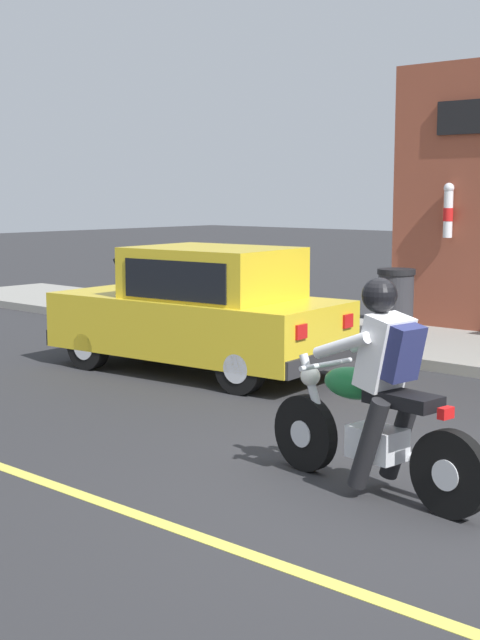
% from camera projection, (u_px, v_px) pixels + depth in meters
% --- Properties ---
extents(ground_plane, '(80.00, 80.00, 0.00)m').
position_uv_depth(ground_plane, '(429.00, 491.00, 6.70)').
color(ground_plane, '#2B2B2D').
extents(sidewalk_curb, '(2.60, 22.00, 0.14)m').
position_uv_depth(sidewalk_curb, '(432.00, 346.00, 12.62)').
color(sidewalk_curb, gray).
rests_on(sidewalk_curb, ground).
extents(motorcycle_with_rider, '(0.63, 2.02, 1.62)m').
position_uv_depth(motorcycle_with_rider, '(375.00, 404.00, 6.58)').
color(motorcycle_with_rider, black).
rests_on(motorcycle_with_rider, ground).
extents(car_hatchback, '(1.97, 3.91, 1.57)m').
position_uv_depth(car_hatchback, '(201.00, 311.00, 11.07)').
color(car_hatchback, black).
rests_on(car_hatchback, ground).
extents(trash_bin, '(0.56, 0.56, 0.98)m').
position_uv_depth(trash_bin, '(396.00, 302.00, 13.15)').
color(trash_bin, '#2D2D33').
rests_on(trash_bin, sidewalk_curb).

